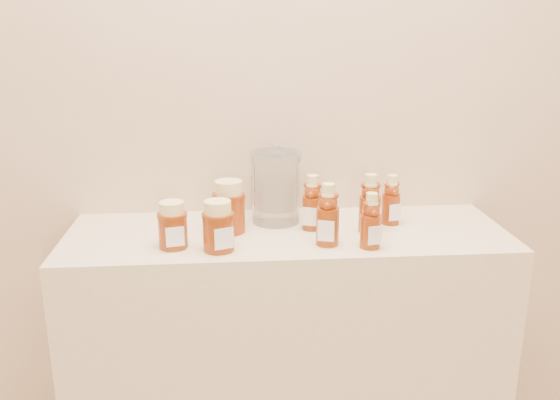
{
  "coord_description": "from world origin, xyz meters",
  "views": [
    {
      "loc": [
        -0.15,
        0.04,
        1.45
      ],
      "look_at": [
        -0.02,
        1.52,
        1.0
      ],
      "focal_mm": 38.0,
      "sensor_mm": 36.0,
      "label": 1
    }
  ],
  "objects_px": {
    "honey_jar_left": "(173,225)",
    "glass_canister": "(276,185)",
    "bear_bottle_front_left": "(328,210)",
    "display_table": "(287,375)",
    "bear_bottle_back_left": "(312,199)"
  },
  "relations": [
    {
      "from": "honey_jar_left",
      "to": "glass_canister",
      "type": "distance_m",
      "value": 0.33
    },
    {
      "from": "glass_canister",
      "to": "bear_bottle_front_left",
      "type": "bearing_deg",
      "value": -58.3
    },
    {
      "from": "display_table",
      "to": "bear_bottle_front_left",
      "type": "relative_size",
      "value": 6.56
    },
    {
      "from": "bear_bottle_back_left",
      "to": "honey_jar_left",
      "type": "height_order",
      "value": "bear_bottle_back_left"
    },
    {
      "from": "display_table",
      "to": "bear_bottle_back_left",
      "type": "bearing_deg",
      "value": 14.89
    },
    {
      "from": "display_table",
      "to": "honey_jar_left",
      "type": "xyz_separation_m",
      "value": [
        -0.3,
        -0.09,
        0.51
      ]
    },
    {
      "from": "bear_bottle_back_left",
      "to": "bear_bottle_front_left",
      "type": "bearing_deg",
      "value": -56.14
    },
    {
      "from": "bear_bottle_front_left",
      "to": "honey_jar_left",
      "type": "xyz_separation_m",
      "value": [
        -0.39,
        0.01,
        -0.03
      ]
    },
    {
      "from": "honey_jar_left",
      "to": "bear_bottle_front_left",
      "type": "bearing_deg",
      "value": -14.84
    },
    {
      "from": "honey_jar_left",
      "to": "glass_canister",
      "type": "bearing_deg",
      "value": 20.1
    },
    {
      "from": "display_table",
      "to": "bear_bottle_back_left",
      "type": "height_order",
      "value": "bear_bottle_back_left"
    },
    {
      "from": "bear_bottle_back_left",
      "to": "bear_bottle_front_left",
      "type": "xyz_separation_m",
      "value": [
        0.02,
        -0.12,
        0.01
      ]
    },
    {
      "from": "display_table",
      "to": "bear_bottle_front_left",
      "type": "height_order",
      "value": "bear_bottle_front_left"
    },
    {
      "from": "display_table",
      "to": "glass_canister",
      "type": "xyz_separation_m",
      "value": [
        -0.02,
        0.09,
        0.56
      ]
    },
    {
      "from": "bear_bottle_back_left",
      "to": "display_table",
      "type": "bearing_deg",
      "value": -142.11
    }
  ]
}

